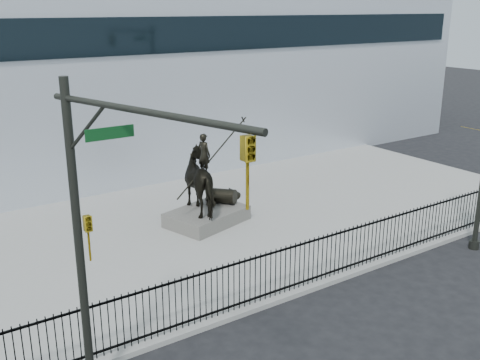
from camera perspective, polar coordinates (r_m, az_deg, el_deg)
ground at (r=16.63m, az=9.35°, el=-12.68°), size 120.00×120.00×0.00m
plaza at (r=21.64m, az=-3.46°, el=-4.94°), size 30.00×12.00×0.15m
building at (r=32.15m, az=-15.79°, el=9.93°), size 44.00×14.00×9.00m
picket_fence at (r=17.03m, az=6.59°, el=-8.38°), size 22.10×0.10×1.50m
statue_plinth at (r=21.86m, az=-3.38°, el=-3.71°), size 3.38×2.74×0.55m
equestrian_statue at (r=21.43m, az=-3.35°, el=-0.10°), size 3.64×2.78×3.19m
traffic_signal_left at (r=11.06m, az=-13.62°, el=-5.60°), size 1.52×4.84×7.00m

